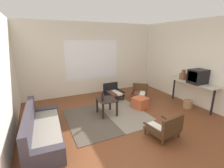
{
  "coord_description": "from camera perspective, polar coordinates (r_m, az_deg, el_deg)",
  "views": [
    {
      "loc": [
        -2.03,
        -2.95,
        2.12
      ],
      "look_at": [
        -0.11,
        1.05,
        0.87
      ],
      "focal_mm": 25.97,
      "sensor_mm": 36.0,
      "label": 1
    }
  ],
  "objects": [
    {
      "name": "couch",
      "position": [
        3.91,
        -23.6,
        -14.74
      ],
      "size": [
        0.8,
        2.01,
        0.7
      ],
      "color": "#38333D",
      "rests_on": "ground"
    },
    {
      "name": "ottoman_orange",
      "position": [
        5.19,
        9.87,
        -6.55
      ],
      "size": [
        0.52,
        0.52,
        0.34
      ],
      "primitive_type": "cube",
      "rotation": [
        0.0,
        0.0,
        0.26
      ],
      "color": "#BC5633",
      "rests_on": "ground"
    },
    {
      "name": "wicker_basket",
      "position": [
        5.67,
        25.13,
        -6.4
      ],
      "size": [
        0.27,
        0.27,
        0.25
      ],
      "primitive_type": "cylinder",
      "color": "#9E7A4C",
      "rests_on": "ground"
    },
    {
      "name": "armchair_corner",
      "position": [
        5.95,
        9.77,
        -2.83
      ],
      "size": [
        0.79,
        0.79,
        0.52
      ],
      "color": "#472D19",
      "rests_on": "ground"
    },
    {
      "name": "side_wall_right",
      "position": [
        5.75,
        29.52,
        6.06
      ],
      "size": [
        0.12,
        6.6,
        2.7
      ],
      "primitive_type": "cube",
      "color": "silver",
      "rests_on": "ground"
    },
    {
      "name": "ground_plane",
      "position": [
        4.16,
        7.88,
        -15.04
      ],
      "size": [
        7.8,
        7.8,
        0.0
      ],
      "primitive_type": "plane",
      "color": "brown"
    },
    {
      "name": "glass_bottle",
      "position": [
        4.45,
        -3.37,
        -4.59
      ],
      "size": [
        0.06,
        0.06,
        0.27
      ],
      "color": "black",
      "rests_on": "coffee_table"
    },
    {
      "name": "clay_vase",
      "position": [
        5.87,
        23.76,
        2.66
      ],
      "size": [
        0.25,
        0.25,
        0.32
      ],
      "color": "brown",
      "rests_on": "console_shelf"
    },
    {
      "name": "armchair_striped_foreground",
      "position": [
        3.83,
        18.28,
        -14.27
      ],
      "size": [
        0.69,
        0.65,
        0.57
      ],
      "color": "#472D19",
      "rests_on": "ground"
    },
    {
      "name": "far_wall_with_window",
      "position": [
        6.38,
        -7.04,
        8.73
      ],
      "size": [
        5.6,
        0.13,
        2.7
      ],
      "color": "silver",
      "rests_on": "ground"
    },
    {
      "name": "console_shelf",
      "position": [
        5.68,
        26.42,
        -0.29
      ],
      "size": [
        0.37,
        1.56,
        0.81
      ],
      "color": "beige",
      "rests_on": "ground"
    },
    {
      "name": "crt_television",
      "position": [
        5.51,
        28.12,
        2.38
      ],
      "size": [
        0.54,
        0.4,
        0.42
      ],
      "color": "black",
      "rests_on": "console_shelf"
    },
    {
      "name": "armchair_by_window",
      "position": [
        5.89,
        0.32,
        -2.77
      ],
      "size": [
        0.58,
        0.62,
        0.54
      ],
      "color": "black",
      "rests_on": "ground"
    },
    {
      "name": "area_rug",
      "position": [
        4.64,
        -1.38,
        -11.35
      ],
      "size": [
        2.22,
        1.98,
        0.01
      ],
      "color": "#4C4238",
      "rests_on": "ground"
    },
    {
      "name": "coffee_table",
      "position": [
        4.63,
        -1.87,
        -6.63
      ],
      "size": [
        0.5,
        0.54,
        0.46
      ],
      "color": "black",
      "rests_on": "ground"
    }
  ]
}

